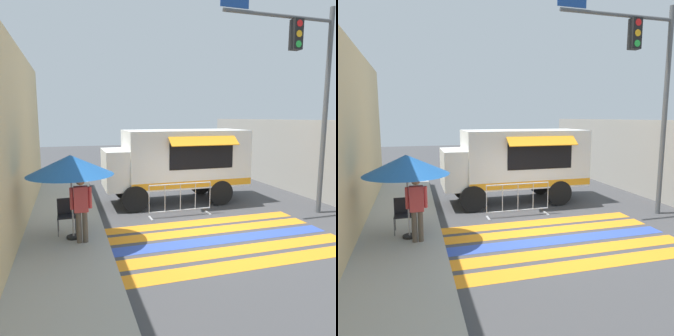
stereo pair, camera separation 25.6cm
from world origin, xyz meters
TOP-DOWN VIEW (x-y plane):
  - ground_plane at (0.00, 0.00)m, footprint 60.00×60.00m
  - sidewalk_left at (-5.13, 0.00)m, footprint 4.40×16.00m
  - building_left_facade at (-5.18, 0.00)m, footprint 0.25×16.00m
  - concrete_wall_right at (5.58, 3.00)m, footprint 0.20×16.00m
  - crosswalk_painted at (0.00, -0.78)m, footprint 6.40×3.60m
  - food_truck at (0.06, 3.40)m, footprint 5.40×2.53m
  - traffic_signal_pole at (3.65, 0.55)m, footprint 3.99×0.29m
  - patio_umbrella at (-3.78, 0.11)m, footprint 2.16×2.16m
  - folding_chair at (-3.93, 0.65)m, footprint 0.47×0.47m
  - vendor_person at (-3.57, -0.25)m, footprint 0.53×0.22m
  - barricade_front at (-0.33, 1.58)m, footprint 2.16×0.44m

SIDE VIEW (x-z plane):
  - ground_plane at x=0.00m, z-range 0.00..0.00m
  - crosswalk_painted at x=0.00m, z-range 0.00..0.01m
  - sidewalk_left at x=-5.13m, z-range 0.00..0.15m
  - barricade_front at x=-0.33m, z-range 0.00..1.11m
  - folding_chair at x=-3.93m, z-range 0.25..1.17m
  - vendor_person at x=-3.57m, z-range 0.27..1.95m
  - concrete_wall_right at x=5.58m, z-range 0.00..3.15m
  - food_truck at x=0.06m, z-range 0.25..3.03m
  - patio_umbrella at x=-3.78m, z-range 0.98..3.16m
  - building_left_facade at x=-5.18m, z-range 0.00..5.28m
  - traffic_signal_pole at x=3.65m, z-range 1.15..7.85m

